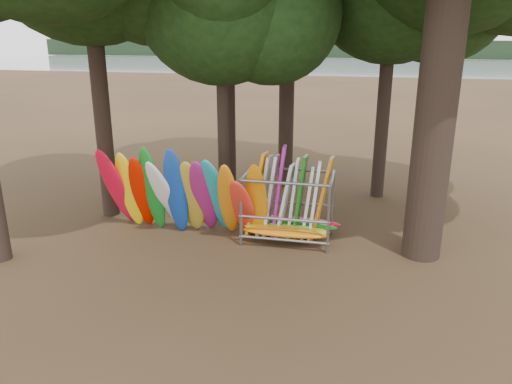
# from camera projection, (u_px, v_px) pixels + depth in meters

# --- Properties ---
(ground) EXTENTS (120.00, 120.00, 0.00)m
(ground) POSITION_uv_depth(u_px,v_px,m) (259.00, 255.00, 14.42)
(ground) COLOR #47331E
(ground) RESTS_ON ground
(lake) EXTENTS (160.00, 160.00, 0.00)m
(lake) POSITION_uv_depth(u_px,v_px,m) (348.00, 76.00, 70.14)
(lake) COLOR gray
(lake) RESTS_ON ground
(far_shore) EXTENTS (160.00, 4.00, 4.00)m
(far_shore) POSITION_uv_depth(u_px,v_px,m) (358.00, 49.00, 115.95)
(far_shore) COLOR black
(far_shore) RESTS_ON ground
(kayak_row) EXTENTS (5.35, 2.14, 3.06)m
(kayak_row) POSITION_uv_depth(u_px,v_px,m) (184.00, 195.00, 15.39)
(kayak_row) COLOR red
(kayak_row) RESTS_ON ground
(storage_rack) EXTENTS (3.20, 1.53, 2.91)m
(storage_rack) POSITION_uv_depth(u_px,v_px,m) (288.00, 209.00, 15.19)
(storage_rack) COLOR slate
(storage_rack) RESTS_ON ground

